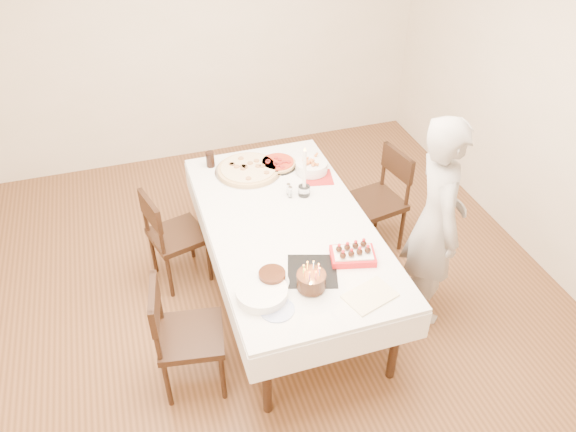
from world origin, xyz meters
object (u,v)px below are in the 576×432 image
object	(u,v)px
chair_left_dessert	(191,336)
layer_cake	(272,278)
taper_candle	(304,172)
cola_glass	(210,159)
chair_left_savory	(178,235)
dining_table	(288,261)
birthday_cake	(311,277)
pizza_pepperoni	(278,163)
person	(436,222)
chair_right_savory	(375,202)
pasta_bowl	(311,167)
strawberry_box	(353,255)
pizza_white	(248,169)

from	to	relation	value
chair_left_dessert	layer_cake	bearing A→B (deg)	-171.00
taper_candle	chair_left_dessert	bearing A→B (deg)	-141.19
chair_left_dessert	cola_glass	world-z (taller)	chair_left_dessert
chair_left_savory	cola_glass	distance (m)	0.68
dining_table	birthday_cake	size ratio (longest dim) A/B	11.65
chair_left_savory	taper_candle	distance (m)	1.13
chair_left_savory	taper_candle	world-z (taller)	taper_candle
pizza_pepperoni	birthday_cake	size ratio (longest dim) A/B	1.73
dining_table	person	xyz separation A→B (m)	(0.96, -0.40, 0.45)
dining_table	chair_left_dessert	world-z (taller)	chair_left_dessert
chair_right_savory	pasta_bowl	bearing A→B (deg)	150.80
pizza_pepperoni	cola_glass	xyz separation A→B (m)	(-0.53, 0.16, 0.04)
person	pasta_bowl	distance (m)	1.14
chair_right_savory	taper_candle	distance (m)	0.86
birthday_cake	strawberry_box	distance (m)	0.40
chair_right_savory	pasta_bowl	world-z (taller)	chair_right_savory
chair_left_dessert	taper_candle	xyz separation A→B (m)	(1.05, 0.85, 0.52)
person	cola_glass	bearing A→B (deg)	59.53
taper_candle	pasta_bowl	bearing A→B (deg)	60.68
taper_candle	cola_glass	bearing A→B (deg)	133.80
taper_candle	birthday_cake	distance (m)	1.01
person	cola_glass	distance (m)	1.88
dining_table	chair_left_savory	distance (m)	0.91
cola_glass	strawberry_box	xyz separation A→B (m)	(0.67, -1.42, -0.03)
chair_right_savory	strawberry_box	world-z (taller)	chair_right_savory
pasta_bowl	chair_left_savory	bearing A→B (deg)	-175.85
pizza_white	pizza_pepperoni	distance (m)	0.25
chair_left_dessert	birthday_cake	distance (m)	0.88
chair_right_savory	taper_candle	size ratio (longest dim) A/B	2.15
pasta_bowl	cola_glass	xyz separation A→B (m)	(-0.76, 0.33, 0.02)
dining_table	layer_cake	bearing A→B (deg)	-116.84
dining_table	pasta_bowl	distance (m)	0.82
chair_right_savory	pizza_white	size ratio (longest dim) A/B	1.65
dining_table	person	bearing A→B (deg)	-22.83
dining_table	cola_glass	bearing A→B (deg)	112.51
pasta_bowl	chair_right_savory	bearing A→B (deg)	-19.00
dining_table	birthday_cake	world-z (taller)	birthday_cake
chair_left_savory	strawberry_box	xyz separation A→B (m)	(1.05, -1.00, 0.36)
chair_right_savory	birthday_cake	world-z (taller)	birthday_cake
chair_right_savory	pizza_pepperoni	xyz separation A→B (m)	(-0.75, 0.35, 0.32)
chair_left_savory	strawberry_box	distance (m)	1.49
chair_right_savory	birthday_cake	bearing A→B (deg)	-142.04
taper_candle	birthday_cake	bearing A→B (deg)	-106.54
taper_candle	layer_cake	size ratio (longest dim) A/B	1.94
chair_left_savory	pizza_white	world-z (taller)	chair_left_savory
person	pasta_bowl	world-z (taller)	person
chair_right_savory	person	xyz separation A→B (m)	(0.06, -0.81, 0.37)
chair_right_savory	birthday_cake	size ratio (longest dim) A/B	4.91
layer_cake	chair_right_savory	bearing A→B (deg)	39.11
pizza_white	chair_left_dessert	bearing A→B (deg)	-119.41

